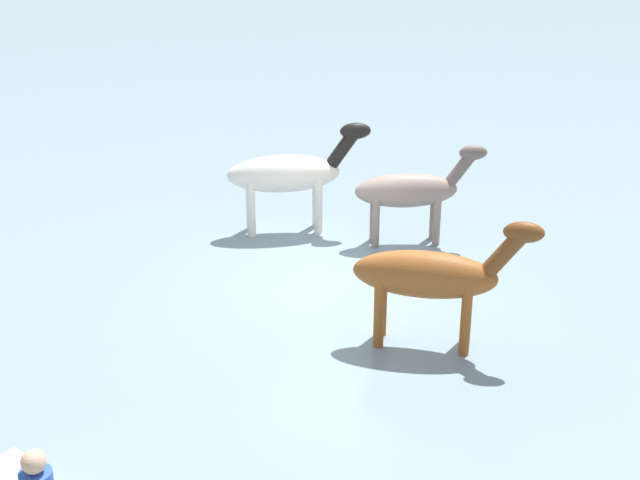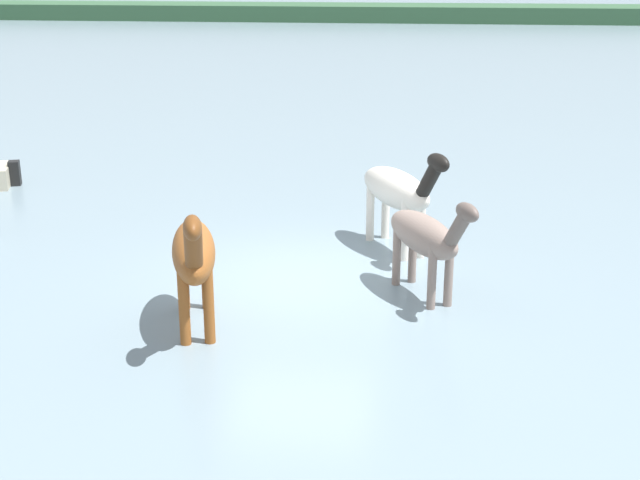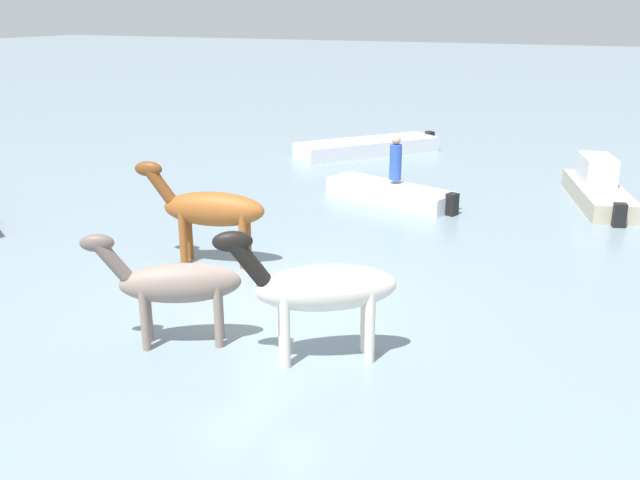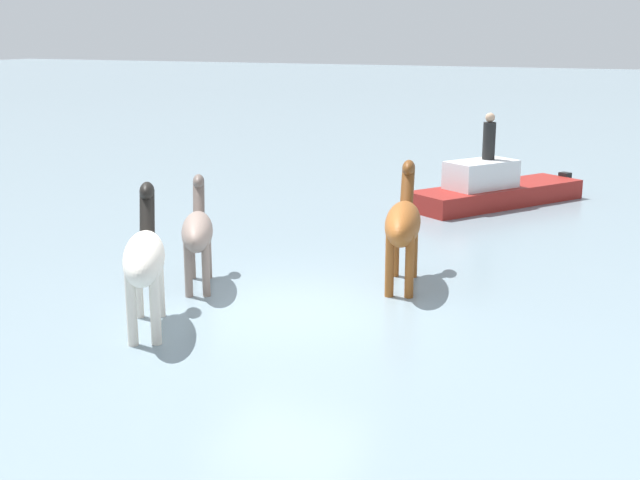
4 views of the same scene
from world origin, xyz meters
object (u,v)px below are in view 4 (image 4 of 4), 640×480
Objects in this scene: horse_pinto_flank at (144,257)px; boat_tender_starboard at (494,193)px; horse_gray_outer at (198,231)px; horse_chestnut_trailing at (403,223)px; person_helmsman_aft at (489,138)px.

boat_tender_starboard is (-2.66, -11.39, -0.81)m from horse_pinto_flank.
horse_gray_outer is 9.75m from boat_tender_starboard.
boat_tender_starboard is at bearing -45.54° from horse_pinto_flank.
person_helmsman_aft is at bearing -12.82° from horse_chestnut_trailing.
horse_chestnut_trailing is at bearing 92.31° from person_helmsman_aft.
horse_chestnut_trailing is 7.70m from boat_tender_starboard.
horse_gray_outer is (0.47, -2.19, -0.12)m from horse_pinto_flank.
horse_pinto_flank is 11.73m from boat_tender_starboard.
horse_gray_outer is 0.44× the size of boat_tender_starboard.
horse_pinto_flank is 2.24m from horse_gray_outer.
horse_pinto_flank is 1.11× the size of horse_gray_outer.
person_helmsman_aft reaches higher than boat_tender_starboard.
horse_chestnut_trailing is 7.57m from person_helmsman_aft.
person_helmsman_aft is (0.17, 0.12, 1.43)m from boat_tender_starboard.
horse_chestnut_trailing is 3.62m from horse_gray_outer.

